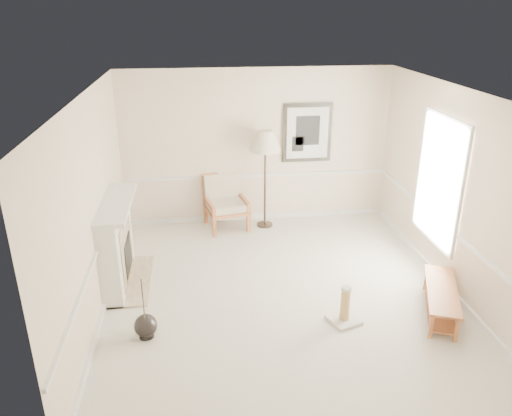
{
  "coord_description": "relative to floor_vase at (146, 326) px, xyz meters",
  "views": [
    {
      "loc": [
        -1.1,
        -6.22,
        3.94
      ],
      "look_at": [
        -0.26,
        0.7,
        1.07
      ],
      "focal_mm": 35.0,
      "sensor_mm": 36.0,
      "label": 1
    }
  ],
  "objects": [
    {
      "name": "ground",
      "position": [
        1.85,
        0.83,
        -0.16
      ],
      "size": [
        5.5,
        5.5,
        0.0
      ],
      "primitive_type": "plane",
      "color": "silver",
      "rests_on": "ground"
    },
    {
      "name": "room",
      "position": [
        1.99,
        0.91,
        1.71
      ],
      "size": [
        5.04,
        5.54,
        2.92
      ],
      "color": "beige",
      "rests_on": "ground"
    },
    {
      "name": "fireplace",
      "position": [
        -0.49,
        1.43,
        0.48
      ],
      "size": [
        0.64,
        1.64,
        1.31
      ],
      "color": "white",
      "rests_on": "ground"
    },
    {
      "name": "floor_vase",
      "position": [
        0.0,
        0.0,
        0.0
      ],
      "size": [
        0.3,
        0.3,
        0.86
      ],
      "rotation": [
        0.0,
        0.0,
        -0.4
      ],
      "color": "black",
      "rests_on": "ground"
    },
    {
      "name": "armchair",
      "position": [
        1.22,
        3.34,
        0.37
      ],
      "size": [
        0.89,
        0.93,
        0.98
      ],
      "rotation": [
        0.0,
        0.0,
        0.22
      ],
      "color": "#A05433",
      "rests_on": "ground"
    },
    {
      "name": "floor_lamp",
      "position": [
        1.97,
        3.23,
        1.45
      ],
      "size": [
        0.72,
        0.72,
        1.84
      ],
      "rotation": [
        0.0,
        0.0,
        -0.29
      ],
      "color": "black",
      "rests_on": "ground"
    },
    {
      "name": "bench",
      "position": [
        3.94,
        0.05,
        0.09
      ],
      "size": [
        0.86,
        1.38,
        0.38
      ],
      "rotation": [
        0.0,
        0.0,
        -0.38
      ],
      "color": "#A05433",
      "rests_on": "ground"
    },
    {
      "name": "scratching_post",
      "position": [
        2.59,
        0.02,
        0.01
      ],
      "size": [
        0.48,
        0.48,
        0.53
      ],
      "rotation": [
        0.0,
        0.0,
        0.35
      ],
      "color": "beige",
      "rests_on": "ground"
    }
  ]
}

